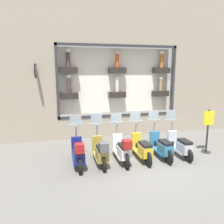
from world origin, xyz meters
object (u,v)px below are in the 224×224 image
at_px(scooter_olive_4, 101,152).
at_px(scooter_silver_0, 180,145).
at_px(scooter_yellow_2, 142,148).
at_px(scooter_white_3, 122,150).
at_px(scooter_teal_1, 162,147).
at_px(shop_sign_post, 208,130).
at_px(scooter_navy_5, 78,153).

bearing_deg(scooter_olive_4, scooter_silver_0, -88.86).
height_order(scooter_yellow_2, scooter_white_3, scooter_yellow_2).
relative_size(scooter_silver_0, scooter_olive_4, 1.00).
relative_size(scooter_white_3, scooter_olive_4, 1.00).
relative_size(scooter_teal_1, scooter_white_3, 1.00).
bearing_deg(shop_sign_post, scooter_yellow_2, 92.47).
bearing_deg(scooter_teal_1, scooter_yellow_2, 89.97).
relative_size(scooter_silver_0, scooter_teal_1, 0.99).
bearing_deg(scooter_white_3, scooter_yellow_2, -85.48).
height_order(scooter_yellow_2, scooter_navy_5, scooter_yellow_2).
distance_m(scooter_teal_1, scooter_white_3, 1.53).
distance_m(scooter_silver_0, scooter_yellow_2, 1.52).
xyz_separation_m(scooter_yellow_2, scooter_olive_4, (-0.06, 1.52, 0.03)).
distance_m(scooter_teal_1, shop_sign_post, 2.05).
distance_m(scooter_silver_0, scooter_white_3, 2.29).
bearing_deg(scooter_teal_1, scooter_olive_4, 91.62).
height_order(scooter_olive_4, shop_sign_post, shop_sign_post).
bearing_deg(scooter_silver_0, scooter_yellow_2, 89.83).
bearing_deg(shop_sign_post, scooter_navy_5, 92.04).
xyz_separation_m(scooter_olive_4, scooter_navy_5, (0.00, 0.76, 0.01)).
distance_m(scooter_silver_0, scooter_teal_1, 0.76).
bearing_deg(scooter_white_3, scooter_olive_4, 90.36).
relative_size(scooter_teal_1, scooter_olive_4, 1.00).
bearing_deg(scooter_yellow_2, scooter_white_3, 94.52).
height_order(scooter_teal_1, scooter_olive_4, scooter_teal_1).
height_order(scooter_teal_1, scooter_navy_5, scooter_teal_1).
distance_m(scooter_yellow_2, scooter_navy_5, 2.29).
height_order(scooter_navy_5, shop_sign_post, shop_sign_post).
xyz_separation_m(scooter_yellow_2, scooter_white_3, (-0.06, 0.76, 0.04)).
bearing_deg(scooter_yellow_2, scooter_silver_0, -90.17).
bearing_deg(scooter_navy_5, scooter_olive_4, -90.32).
bearing_deg(scooter_navy_5, scooter_silver_0, -89.15).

